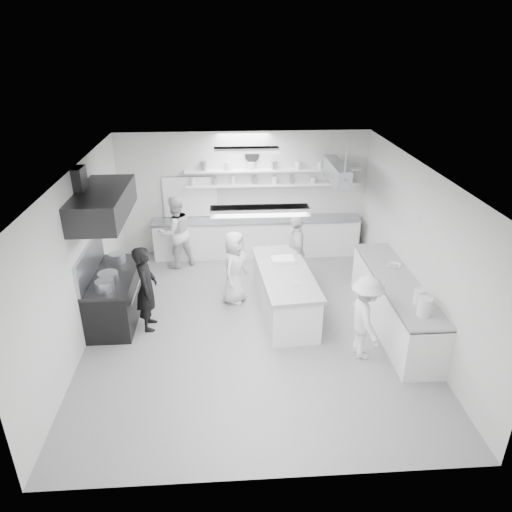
{
  "coord_description": "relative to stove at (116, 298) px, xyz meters",
  "views": [
    {
      "loc": [
        -0.44,
        -7.71,
        5.05
      ],
      "look_at": [
        0.11,
        0.6,
        1.16
      ],
      "focal_mm": 33.56,
      "sensor_mm": 36.0,
      "label": 1
    }
  ],
  "objects": [
    {
      "name": "wall_left",
      "position": [
        -0.4,
        -0.4,
        1.05
      ],
      "size": [
        0.04,
        7.0,
        3.0
      ],
      "primitive_type": "cube",
      "color": "silver",
      "rests_on": "floor"
    },
    {
      "name": "cook_right",
      "position": [
        4.43,
        -1.47,
        0.3
      ],
      "size": [
        0.63,
        1.01,
        1.5
      ],
      "primitive_type": "imported",
      "rotation": [
        0.0,
        0.0,
        1.65
      ],
      "color": "silver",
      "rests_on": "floor"
    },
    {
      "name": "light_fixture_rear",
      "position": [
        2.6,
        1.4,
        2.49
      ],
      "size": [
        1.3,
        0.25,
        0.1
      ],
      "primitive_type": "cube",
      "color": "white",
      "rests_on": "ceiling"
    },
    {
      "name": "cook_island_right",
      "position": [
        3.63,
        1.14,
        0.36
      ],
      "size": [
        0.41,
        0.96,
        1.62
      ],
      "primitive_type": "imported",
      "rotation": [
        0.0,
        0.0,
        -1.59
      ],
      "color": "silver",
      "rests_on": "floor"
    },
    {
      "name": "pass_through_window",
      "position": [
        1.3,
        3.08,
        1.0
      ],
      "size": [
        1.3,
        0.04,
        1.0
      ],
      "primitive_type": "cube",
      "color": "black",
      "rests_on": "wall_back"
    },
    {
      "name": "cook_back",
      "position": [
        0.97,
        2.27,
        0.42
      ],
      "size": [
        1.06,
        0.99,
        1.73
      ],
      "primitive_type": "imported",
      "rotation": [
        0.0,
        0.0,
        -2.61
      ],
      "color": "silver",
      "rests_on": "floor"
    },
    {
      "name": "back_counter",
      "position": [
        2.9,
        2.8,
        0.01
      ],
      "size": [
        5.0,
        0.6,
        0.92
      ],
      "primitive_type": "cube",
      "color": "white",
      "rests_on": "floor"
    },
    {
      "name": "cook_stove",
      "position": [
        0.67,
        -0.34,
        0.37
      ],
      "size": [
        0.41,
        0.61,
        1.65
      ],
      "primitive_type": "imported",
      "rotation": [
        0.0,
        0.0,
        1.6
      ],
      "color": "black",
      "rests_on": "floor"
    },
    {
      "name": "bowl_right",
      "position": [
        5.37,
        -0.02,
        0.52
      ],
      "size": [
        0.33,
        0.33,
        0.06
      ],
      "primitive_type": "imported",
      "rotation": [
        0.0,
        0.0,
        -0.41
      ],
      "color": "white",
      "rests_on": "right_counter"
    },
    {
      "name": "cook_island_left",
      "position": [
        2.3,
        0.54,
        0.31
      ],
      "size": [
        0.76,
        0.88,
        1.53
      ],
      "primitive_type": "imported",
      "rotation": [
        0.0,
        0.0,
        1.13
      ],
      "color": "silver",
      "rests_on": "floor"
    },
    {
      "name": "shelf_upper",
      "position": [
        3.3,
        2.97,
        1.65
      ],
      "size": [
        4.2,
        0.26,
        0.04
      ],
      "primitive_type": "cube",
      "color": "white",
      "rests_on": "wall_back"
    },
    {
      "name": "stove",
      "position": [
        0.0,
        0.0,
        0.0
      ],
      "size": [
        0.8,
        1.8,
        0.9
      ],
      "primitive_type": "cube",
      "color": "black",
      "rests_on": "floor"
    },
    {
      "name": "bowl_island_a",
      "position": [
        3.09,
        0.64,
        0.45
      ],
      "size": [
        0.27,
        0.27,
        0.06
      ],
      "primitive_type": "imported",
      "rotation": [
        0.0,
        0.0,
        0.16
      ],
      "color": "#9DA2A7",
      "rests_on": "prep_island"
    },
    {
      "name": "wall_right",
      "position": [
        5.6,
        -0.4,
        1.05
      ],
      "size": [
        0.04,
        7.0,
        3.0
      ],
      "primitive_type": "cube",
      "color": "silver",
      "rests_on": "floor"
    },
    {
      "name": "floor",
      "position": [
        2.6,
        -0.4,
        -0.46
      ],
      "size": [
        6.0,
        7.0,
        0.02
      ],
      "primitive_type": "cube",
      "color": "gray",
      "rests_on": "ground"
    },
    {
      "name": "stove_pot",
      "position": [
        0.0,
        -0.3,
        0.58
      ],
      "size": [
        0.36,
        0.36,
        0.23
      ],
      "primitive_type": "cylinder",
      "color": "#9DA2A7",
      "rests_on": "stove"
    },
    {
      "name": "exhaust_hood",
      "position": [
        0.0,
        -0.0,
        1.9
      ],
      "size": [
        0.85,
        2.0,
        0.5
      ],
      "primitive_type": "cube",
      "color": "black",
      "rests_on": "wall_left"
    },
    {
      "name": "wall_back",
      "position": [
        2.6,
        3.1,
        1.05
      ],
      "size": [
        6.0,
        0.04,
        3.0
      ],
      "primitive_type": "cube",
      "color": "silver",
      "rests_on": "floor"
    },
    {
      "name": "pot_rack",
      "position": [
        4.6,
        2.0,
        1.85
      ],
      "size": [
        0.3,
        1.6,
        0.4
      ],
      "primitive_type": "cube",
      "color": "#9DA2A7",
      "rests_on": "ceiling"
    },
    {
      "name": "bowl_island_b",
      "position": [
        3.37,
        -0.53,
        0.45
      ],
      "size": [
        0.22,
        0.22,
        0.07
      ],
      "primitive_type": "imported",
      "rotation": [
        0.0,
        0.0,
        0.04
      ],
      "color": "white",
      "rests_on": "prep_island"
    },
    {
      "name": "prep_island",
      "position": [
        3.26,
        0.01,
        -0.02
      ],
      "size": [
        1.07,
        2.42,
        0.87
      ],
      "primitive_type": "cube",
      "rotation": [
        0.0,
        0.0,
        0.08
      ],
      "color": "white",
      "rests_on": "floor"
    },
    {
      "name": "ceiling",
      "position": [
        2.6,
        -0.4,
        2.56
      ],
      "size": [
        6.0,
        7.0,
        0.02
      ],
      "primitive_type": "cube",
      "color": "white",
      "rests_on": "wall_back"
    },
    {
      "name": "wall_front",
      "position": [
        2.6,
        -3.9,
        1.05
      ],
      "size": [
        6.0,
        0.04,
        3.0
      ],
      "primitive_type": "cube",
      "color": "silver",
      "rests_on": "floor"
    },
    {
      "name": "wall_clock",
      "position": [
        2.8,
        3.06,
        2.0
      ],
      "size": [
        0.32,
        0.05,
        0.32
      ],
      "primitive_type": "cylinder",
      "rotation": [
        1.57,
        0.0,
        0.0
      ],
      "color": "silver",
      "rests_on": "wall_back"
    },
    {
      "name": "shelf_lower",
      "position": [
        3.3,
        2.97,
        1.3
      ],
      "size": [
        4.2,
        0.26,
        0.04
      ],
      "primitive_type": "cube",
      "color": "white",
      "rests_on": "wall_back"
    },
    {
      "name": "light_fixture_front",
      "position": [
        2.6,
        -2.2,
        2.49
      ],
      "size": [
        1.3,
        0.25,
        0.1
      ],
      "primitive_type": "cube",
      "color": "white",
      "rests_on": "ceiling"
    },
    {
      "name": "right_counter",
      "position": [
        5.25,
        -0.6,
        0.02
      ],
      "size": [
        0.74,
        3.3,
        0.94
      ],
      "primitive_type": "cube",
      "color": "white",
      "rests_on": "floor"
    }
  ]
}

